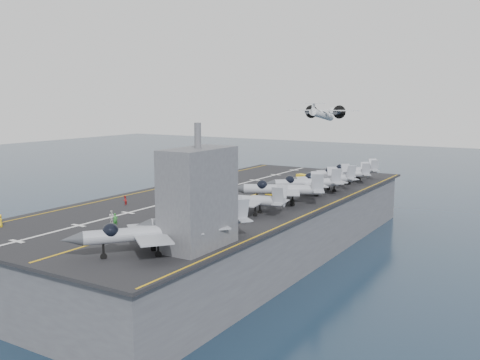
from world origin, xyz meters
The scene contains 26 objects.
ground centered at (0.00, 0.00, 0.00)m, with size 500.00×500.00×0.00m, color #142135.
hull centered at (0.00, 0.00, 5.00)m, with size 36.00×90.00×10.00m, color #56595E.
flight_deck centered at (0.00, 0.00, 10.20)m, with size 38.00×92.00×0.40m, color black.
foul_line centered at (3.00, 0.00, 10.42)m, with size 0.35×90.00×0.02m, color gold.
landing_centerline centered at (-6.00, 0.00, 10.42)m, with size 0.50×90.00×0.02m, color silver.
deck_edge_port centered at (-17.00, 0.00, 10.42)m, with size 0.25×90.00×0.02m, color gold.
deck_edge_stbd centered at (18.50, 0.00, 10.42)m, with size 0.25×90.00×0.02m, color gold.
island_superstructure centered at (15.00, -30.00, 17.90)m, with size 5.00×10.00×15.00m, color #56595E, non-canonical shape.
fighter_jet_0 centered at (11.46, -36.24, 13.09)m, with size 17.74×18.55×5.38m, color #949BA3, non-canonical shape.
fighter_jet_1 centered at (13.04, -27.17, 12.96)m, with size 16.86×17.70×5.13m, color #969EA5, non-canonical shape.
fighter_jet_3 centered at (10.73, -10.86, 12.77)m, with size 15.14×11.54×4.74m, color #9097A1, non-canonical shape.
fighter_jet_4 centered at (11.66, -1.10, 13.16)m, with size 18.91×16.48×5.51m, color gray, non-canonical shape.
fighter_jet_5 centered at (11.62, 8.69, 12.94)m, with size 17.44×17.05×5.09m, color #939AA4, non-canonical shape.
fighter_jet_6 centered at (12.61, 14.71, 12.91)m, with size 16.70×17.22×5.01m, color gray, non-canonical shape.
fighter_jet_7 centered at (12.17, 25.63, 12.67)m, with size 15.58×13.62×4.54m, color gray, non-canonical shape.
fighter_jet_8 centered at (11.83, 32.70, 12.64)m, with size 15.48×13.95×4.48m, color gray, non-canonical shape.
tow_cart_a centered at (5.68, -16.33, 10.94)m, with size 2.08×1.69×1.08m, color gold, non-canonical shape.
tow_cart_b centered at (5.66, 5.92, 10.99)m, with size 2.14×1.57×1.18m, color gold, non-canonical shape.
tow_cart_c centered at (2.96, 25.26, 11.09)m, with size 2.65×2.17×1.37m, color yellow, non-canonical shape.
crew_0 centered at (-14.63, -36.34, 11.30)m, with size 1.30×1.18×1.81m, color yellow.
crew_2 centered at (-10.86, -15.53, 11.20)m, with size 0.73×1.02×1.60m, color #B21919.
crew_3 centered at (-14.93, 2.17, 11.43)m, with size 1.06×1.38×2.07m, color yellow.
crew_4 centered at (-6.10, 5.27, 11.26)m, with size 1.17×0.92×1.73m, color #AF1723.
crew_6 centered at (-1.14, -27.66, 11.34)m, with size 1.06×1.30×1.87m, color #28812B.
crew_7 centered at (-3.24, -26.27, 11.30)m, with size 1.16×0.84×1.81m, color silver.
transport_plane centered at (-6.13, 57.33, 23.83)m, with size 20.52×14.12×4.81m, color silver, non-canonical shape.
Camera 1 is at (52.05, -80.95, 28.15)m, focal length 40.00 mm.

